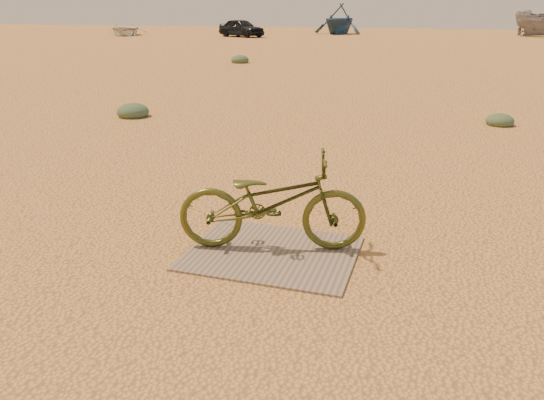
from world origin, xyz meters
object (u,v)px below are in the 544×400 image
(car, at_px, (241,28))
(boat_far_left, at_px, (339,19))
(bicycle, at_px, (272,202))
(boat_near_left, at_px, (125,30))
(plywood_board, at_px, (272,253))

(car, xyz_separation_m, boat_far_left, (6.39, 7.24, 0.60))
(bicycle, bearing_deg, boat_near_left, 18.79)
(plywood_board, xyz_separation_m, bicycle, (-0.03, 0.10, 0.47))
(plywood_board, distance_m, car, 39.38)
(plywood_board, bearing_deg, bicycle, 106.25)
(bicycle, height_order, boat_far_left, boat_far_left)
(plywood_board, xyz_separation_m, car, (-14.16, 36.74, 0.67))
(plywood_board, bearing_deg, boat_near_left, 123.91)
(bicycle, relative_size, boat_near_left, 0.38)
(car, bearing_deg, boat_near_left, 119.12)
(plywood_board, xyz_separation_m, boat_far_left, (-7.77, 43.98, 1.28))
(plywood_board, bearing_deg, car, 111.08)
(car, xyz_separation_m, boat_near_left, (-10.18, -0.53, -0.21))
(boat_near_left, bearing_deg, bicycle, -78.45)
(boat_near_left, height_order, boat_far_left, boat_far_left)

